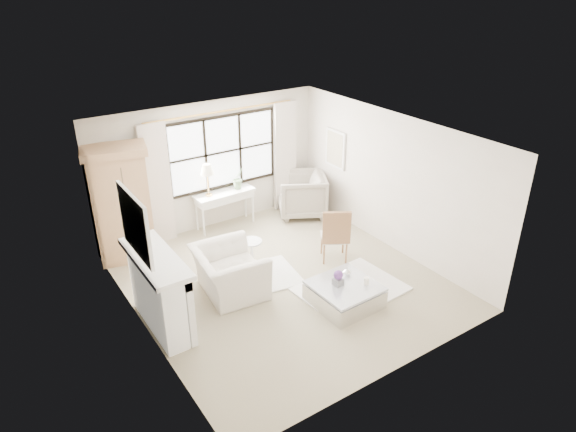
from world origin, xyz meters
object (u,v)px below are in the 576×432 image
object	(u,v)px
coffee_table	(344,295)
club_armchair	(229,272)
armoire	(122,204)
console_table	(225,209)

from	to	relation	value
coffee_table	club_armchair	bearing A→B (deg)	134.29
armoire	console_table	xyz separation A→B (m)	(2.18, 0.15, -0.74)
club_armchair	coffee_table	xyz separation A→B (m)	(1.41, -1.38, -0.22)
armoire	club_armchair	distance (m)	2.49
club_armchair	armoire	bearing A→B (deg)	33.00
armoire	club_armchair	size ratio (longest dim) A/B	1.82
armoire	console_table	bearing A→B (deg)	17.42
console_table	club_armchair	distance (m)	2.53
club_armchair	coffee_table	distance (m)	1.98
console_table	coffee_table	world-z (taller)	console_table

